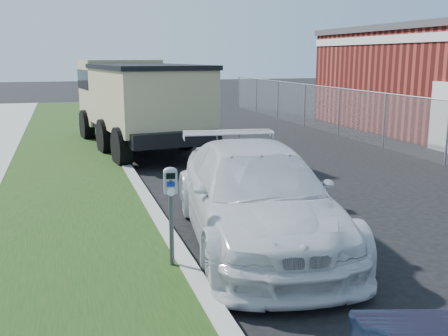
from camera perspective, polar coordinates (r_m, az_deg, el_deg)
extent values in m
plane|color=black|center=(9.39, 10.08, -6.68)|extent=(120.00, 120.00, 0.00)
cube|color=gray|center=(10.41, -7.98, -4.29)|extent=(0.25, 50.00, 0.15)
cube|color=#13330D|center=(10.30, -16.82, -4.94)|extent=(3.00, 50.00, 0.13)
plane|color=slate|center=(18.13, 17.08, 4.92)|extent=(0.00, 30.00, 30.00)
cylinder|color=gray|center=(18.05, 17.25, 7.75)|extent=(0.04, 30.00, 0.04)
cylinder|color=gray|center=(15.76, 23.17, 3.48)|extent=(0.06, 0.06, 1.80)
cylinder|color=gray|center=(18.13, 17.08, 4.92)|extent=(0.06, 0.06, 1.80)
cylinder|color=gray|center=(20.66, 12.42, 5.98)|extent=(0.06, 0.06, 1.80)
cylinder|color=gray|center=(23.31, 8.79, 6.78)|extent=(0.06, 0.06, 1.80)
cylinder|color=gray|center=(26.03, 5.89, 7.39)|extent=(0.06, 0.06, 1.80)
cylinder|color=gray|center=(28.80, 3.55, 7.87)|extent=(0.06, 0.06, 1.80)
cylinder|color=gray|center=(31.62, 1.62, 8.26)|extent=(0.06, 0.06, 1.80)
cube|color=silver|center=(19.69, 19.58, 13.17)|extent=(0.06, 14.00, 0.30)
cube|color=silver|center=(18.18, 22.69, 5.17)|extent=(0.08, 1.10, 2.20)
cylinder|color=#3F4247|center=(7.31, -5.74, -6.73)|extent=(0.07, 0.07, 1.01)
cube|color=gray|center=(7.12, -5.85, -1.56)|extent=(0.20, 0.15, 0.30)
ellipsoid|color=gray|center=(7.09, -5.87, -0.36)|extent=(0.21, 0.15, 0.12)
cube|color=black|center=(7.03, -5.83, -0.88)|extent=(0.12, 0.03, 0.08)
cube|color=navy|center=(7.06, -5.82, -1.76)|extent=(0.11, 0.02, 0.07)
cylinder|color=silver|center=(7.09, -5.80, -2.63)|extent=(0.11, 0.02, 0.11)
cube|color=#3F4247|center=(7.06, -5.82, -1.52)|extent=(0.04, 0.01, 0.05)
imported|color=silver|center=(8.50, 3.34, -3.00)|extent=(2.85, 5.61, 1.56)
cube|color=black|center=(17.26, -9.01, 4.68)|extent=(3.41, 7.47, 0.39)
cube|color=tan|center=(19.67, -11.20, 8.21)|extent=(2.89, 2.36, 2.25)
cube|color=black|center=(19.64, -11.25, 9.52)|extent=(2.93, 2.39, 0.68)
cube|color=tan|center=(16.31, -8.24, 7.56)|extent=(3.31, 5.04, 1.80)
cube|color=black|center=(16.26, -8.34, 10.85)|extent=(3.43, 5.17, 0.14)
cube|color=black|center=(20.79, -11.79, 5.57)|extent=(2.70, 0.53, 0.34)
cylinder|color=black|center=(19.40, -14.70, 4.49)|extent=(0.51, 1.16, 1.13)
cylinder|color=black|center=(20.01, -7.37, 5.00)|extent=(0.51, 1.16, 1.13)
cylinder|color=black|center=(16.45, -12.78, 3.28)|extent=(0.51, 1.16, 1.13)
cylinder|color=black|center=(17.16, -4.30, 3.90)|extent=(0.51, 1.16, 1.13)
cylinder|color=black|center=(14.50, -11.08, 2.21)|extent=(0.51, 1.16, 1.13)
cylinder|color=black|center=(15.30, -1.63, 2.94)|extent=(0.51, 1.16, 1.13)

